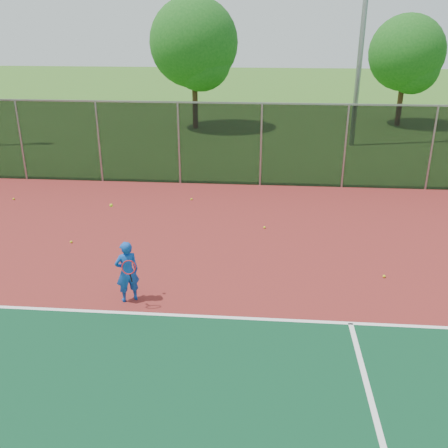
# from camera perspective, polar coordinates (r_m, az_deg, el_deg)

# --- Properties ---
(ground) EXTENTS (120.00, 120.00, 0.00)m
(ground) POSITION_cam_1_polar(r_m,az_deg,el_deg) (8.18, 2.53, -22.50)
(ground) COLOR #30621C
(ground) RESTS_ON ground
(court_apron) EXTENTS (30.00, 20.00, 0.02)m
(court_apron) POSITION_cam_1_polar(r_m,az_deg,el_deg) (9.69, 3.06, -14.09)
(court_apron) COLOR maroon
(court_apron) RESTS_ON ground
(fence_back) EXTENTS (30.00, 0.06, 3.03)m
(fence_back) POSITION_cam_1_polar(r_m,az_deg,el_deg) (18.28, 4.26, 9.08)
(fence_back) COLOR black
(fence_back) RESTS_ON court_apron
(tennis_player) EXTENTS (0.61, 0.69, 2.22)m
(tennis_player) POSITION_cam_1_polar(r_m,az_deg,el_deg) (10.98, -11.02, -5.35)
(tennis_player) COLOR #1145A5
(tennis_player) RESTS_ON court_apron
(practice_ball_0) EXTENTS (0.07, 0.07, 0.07)m
(practice_ball_0) POSITION_cam_1_polar(r_m,az_deg,el_deg) (17.08, -3.73, 2.85)
(practice_ball_0) COLOR #C5C817
(practice_ball_0) RESTS_ON court_apron
(practice_ball_1) EXTENTS (0.07, 0.07, 0.07)m
(practice_ball_1) POSITION_cam_1_polar(r_m,az_deg,el_deg) (14.78, 4.64, -0.38)
(practice_ball_1) COLOR #C5C817
(practice_ball_1) RESTS_ON court_apron
(practice_ball_2) EXTENTS (0.07, 0.07, 0.07)m
(practice_ball_2) POSITION_cam_1_polar(r_m,az_deg,el_deg) (14.42, -17.06, -1.96)
(practice_ball_2) COLOR #C5C817
(practice_ball_2) RESTS_ON court_apron
(practice_ball_3) EXTENTS (0.07, 0.07, 0.07)m
(practice_ball_3) POSITION_cam_1_polar(r_m,az_deg,el_deg) (12.60, 17.83, -5.71)
(practice_ball_3) COLOR #C5C817
(practice_ball_3) RESTS_ON court_apron
(practice_ball_4) EXTENTS (0.07, 0.07, 0.07)m
(practice_ball_4) POSITION_cam_1_polar(r_m,az_deg,el_deg) (18.53, -22.91, 2.66)
(practice_ball_4) COLOR #C5C817
(practice_ball_4) RESTS_ON court_apron
(tree_back_left) EXTENTS (4.73, 4.73, 6.94)m
(tree_back_left) POSITION_cam_1_polar(r_m,az_deg,el_deg) (28.26, -3.28, 19.55)
(tree_back_left) COLOR #362013
(tree_back_left) RESTS_ON ground
(tree_back_mid) EXTENTS (4.14, 4.14, 6.08)m
(tree_back_mid) POSITION_cam_1_polar(r_m,az_deg,el_deg) (30.79, 20.29, 17.51)
(tree_back_mid) COLOR #362013
(tree_back_mid) RESTS_ON ground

